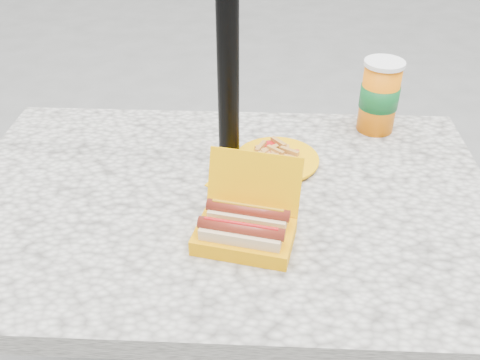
{
  "coord_description": "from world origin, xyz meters",
  "views": [
    {
      "loc": [
        0.08,
        -0.95,
        1.45
      ],
      "look_at": [
        0.03,
        -0.01,
        0.8
      ],
      "focal_mm": 40.0,
      "sensor_mm": 36.0,
      "label": 1
    }
  ],
  "objects_px": {
    "umbrella_pole": "(227,16)",
    "soda_cup": "(379,96)",
    "fries_plate": "(275,160)",
    "hotdog_box": "(245,227)"
  },
  "relations": [
    {
      "from": "umbrella_pole",
      "to": "soda_cup",
      "type": "xyz_separation_m",
      "value": [
        0.38,
        0.16,
        -0.25
      ]
    },
    {
      "from": "hotdog_box",
      "to": "fries_plate",
      "type": "height_order",
      "value": "hotdog_box"
    },
    {
      "from": "hotdog_box",
      "to": "soda_cup",
      "type": "bearing_deg",
      "value": 66.2
    },
    {
      "from": "soda_cup",
      "to": "hotdog_box",
      "type": "bearing_deg",
      "value": -125.01
    },
    {
      "from": "umbrella_pole",
      "to": "soda_cup",
      "type": "bearing_deg",
      "value": 22.88
    },
    {
      "from": "fries_plate",
      "to": "hotdog_box",
      "type": "bearing_deg",
      "value": -101.89
    },
    {
      "from": "umbrella_pole",
      "to": "fries_plate",
      "type": "xyz_separation_m",
      "value": [
        0.11,
        -0.02,
        -0.34
      ]
    },
    {
      "from": "soda_cup",
      "to": "fries_plate",
      "type": "bearing_deg",
      "value": -145.49
    },
    {
      "from": "umbrella_pole",
      "to": "fries_plate",
      "type": "bearing_deg",
      "value": -12.39
    },
    {
      "from": "umbrella_pole",
      "to": "fries_plate",
      "type": "height_order",
      "value": "umbrella_pole"
    }
  ]
}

